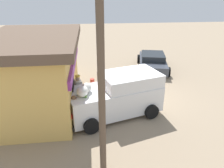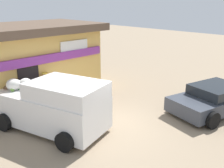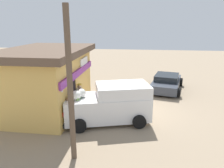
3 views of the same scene
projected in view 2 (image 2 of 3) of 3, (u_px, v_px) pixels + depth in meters
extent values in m
plane|color=gray|center=(108.00, 127.00, 9.76)|extent=(60.00, 60.00, 0.00)
cube|color=#E0B259|center=(31.00, 65.00, 12.45)|extent=(5.91, 3.58, 3.17)
cube|color=purple|center=(50.00, 58.00, 11.01)|extent=(5.61, 0.13, 0.36)
cube|color=black|center=(30.00, 91.00, 10.70)|extent=(0.90, 0.06, 2.00)
cube|color=white|center=(74.00, 47.00, 11.80)|extent=(1.50, 0.06, 0.60)
cube|color=brown|center=(27.00, 28.00, 11.91)|extent=(6.58, 4.25, 0.35)
cube|color=white|center=(51.00, 109.00, 9.45)|extent=(2.93, 4.50, 1.17)
cube|color=white|center=(67.00, 90.00, 8.82)|extent=(2.42, 2.96, 0.57)
cube|color=black|center=(97.00, 98.00, 8.25)|extent=(1.53, 0.51, 0.43)
cube|color=white|center=(3.00, 61.00, 10.04)|extent=(1.75, 0.98, 0.81)
ellipsoid|color=silver|center=(15.00, 85.00, 9.67)|extent=(0.50, 0.42, 0.42)
ellipsoid|color=silver|center=(13.00, 84.00, 9.66)|extent=(0.53, 0.44, 0.44)
ellipsoid|color=silver|center=(25.00, 83.00, 9.82)|extent=(0.49, 0.41, 0.41)
cylinder|color=#62B745|center=(18.00, 87.00, 9.92)|extent=(0.28, 0.28, 0.12)
cylinder|color=#6CA041|center=(12.00, 89.00, 9.64)|extent=(0.23, 0.31, 0.14)
cylinder|color=olive|center=(26.00, 85.00, 10.13)|extent=(0.28, 0.22, 0.12)
cylinder|color=#4E9447|center=(21.00, 88.00, 9.79)|extent=(0.23, 0.21, 0.11)
cube|color=black|center=(13.00, 111.00, 10.58)|extent=(1.71, 0.56, 0.16)
cube|color=red|center=(24.00, 92.00, 11.01)|extent=(0.15, 0.10, 0.20)
cylinder|color=black|center=(65.00, 142.00, 8.11)|extent=(0.39, 0.69, 0.65)
cylinder|color=black|center=(98.00, 118.00, 9.76)|extent=(0.39, 0.69, 0.65)
cylinder|color=black|center=(4.00, 122.00, 9.41)|extent=(0.39, 0.69, 0.65)
cylinder|color=black|center=(42.00, 104.00, 11.06)|extent=(0.39, 0.69, 0.65)
cube|color=#383D47|center=(215.00, 101.00, 11.04)|extent=(4.49, 2.75, 0.59)
cube|color=#1E2328|center=(217.00, 90.00, 10.89)|extent=(2.32, 2.04, 0.41)
cylinder|color=black|center=(217.00, 91.00, 12.60)|extent=(0.68, 0.36, 0.65)
cylinder|color=black|center=(213.00, 120.00, 9.58)|extent=(0.68, 0.36, 0.65)
cylinder|color=black|center=(174.00, 103.00, 11.18)|extent=(0.68, 0.36, 0.65)
cylinder|color=#4C4C51|center=(46.00, 102.00, 11.04)|extent=(0.15, 0.15, 0.83)
cylinder|color=#4C4C51|center=(48.00, 99.00, 11.36)|extent=(0.15, 0.15, 0.83)
cylinder|color=silver|center=(46.00, 85.00, 10.98)|extent=(0.48, 0.48, 0.59)
sphere|color=tan|center=(45.00, 76.00, 10.85)|extent=(0.22, 0.22, 0.22)
cylinder|color=gold|center=(45.00, 73.00, 10.81)|extent=(0.25, 0.25, 0.05)
cylinder|color=silver|center=(45.00, 87.00, 10.75)|extent=(0.09, 0.09, 0.56)
cylinder|color=silver|center=(47.00, 83.00, 11.20)|extent=(0.09, 0.09, 0.56)
cylinder|color=navy|center=(25.00, 108.00, 10.40)|extent=(0.15, 0.15, 0.87)
cylinder|color=navy|center=(22.00, 105.00, 10.64)|extent=(0.15, 0.15, 0.87)
cylinder|color=silver|center=(16.00, 93.00, 10.17)|extent=(0.71, 0.38, 0.66)
sphere|color=brown|center=(7.00, 89.00, 9.88)|extent=(0.24, 0.24, 0.24)
cylinder|color=silver|center=(12.00, 99.00, 9.88)|extent=(0.09, 0.09, 0.59)
cylinder|color=silver|center=(8.00, 96.00, 10.22)|extent=(0.09, 0.09, 0.59)
ellipsoid|color=silver|center=(1.00, 107.00, 10.91)|extent=(0.94, 0.97, 0.50)
cylinder|color=#63A734|center=(1.00, 110.00, 11.10)|extent=(0.23, 0.27, 0.16)
cylinder|color=#57A738|center=(6.00, 108.00, 11.33)|extent=(0.34, 0.20, 0.14)
cylinder|color=#BF3F33|center=(104.00, 94.00, 12.65)|extent=(0.28, 0.28, 0.34)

